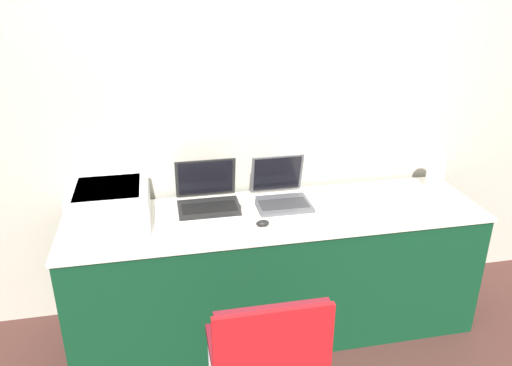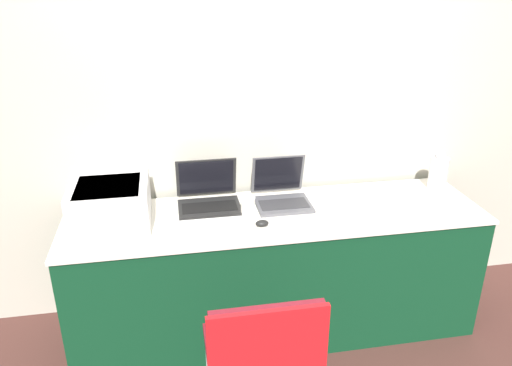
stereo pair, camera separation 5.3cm
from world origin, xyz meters
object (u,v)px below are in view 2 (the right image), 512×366
Objects in this scene: printer at (111,202)px; metal_pitcher at (438,172)px; laptop_left at (208,196)px; external_keyboard at (210,227)px; coffee_cup at (248,206)px; mouse at (262,223)px; chair at (262,354)px; laptop_right at (281,193)px.

printer is 1.97m from metal_pitcher.
laptop_left is 0.98× the size of external_keyboard.
mouse is at bearing -70.76° from coffee_cup.
printer is 0.82m from mouse.
external_keyboard is 4.97× the size of mouse.
external_keyboard is 0.28m from mouse.
chair is at bearing -95.33° from coffee_cup.
mouse is (0.79, -0.17, -0.11)m from printer.
metal_pitcher is at bearing 1.13° from laptop_right.
laptop_left is 0.26m from coffee_cup.
coffee_cup reaches higher than chair.
laptop_left reaches higher than chair.
external_keyboard is at bearing -16.59° from printer.
laptop_left is 1.06m from chair.
external_keyboard is at bearing -150.12° from laptop_right.
coffee_cup is 0.12× the size of chair.
chair is (-0.08, -0.85, -0.29)m from coffee_cup.
mouse is at bearing -4.30° from external_keyboard.
laptop_right is 0.25m from coffee_cup.
printer is 1.33× the size of laptop_right.
external_keyboard is 0.78m from chair.
external_keyboard is 0.42× the size of chair.
metal_pitcher reaches higher than printer.
mouse is at bearing -165.84° from metal_pitcher.
printer is at bearing -176.45° from metal_pitcher.
chair is (0.13, -1.01, -0.29)m from laptop_left.
metal_pitcher is (1.45, 0.28, 0.10)m from external_keyboard.
metal_pitcher is 0.29× the size of chair.
printer reaches higher than chair.
laptop_right is at bearing -4.61° from laptop_left.
laptop_left is 0.43m from laptop_right.
laptop_right reaches higher than metal_pitcher.
metal_pitcher is at bearing 10.75° from external_keyboard.
laptop_right is (0.43, -0.03, 0.00)m from laptop_left.
mouse is 0.08× the size of chair.
chair is (-0.13, -0.70, -0.25)m from mouse.
laptop_right reaches higher than printer.
laptop_left is at bearing 179.41° from metal_pitcher.
laptop_left is at bearing 14.40° from printer.
coffee_cup is 1.44× the size of mouse.
metal_pitcher is at bearing 6.77° from coffee_cup.
coffee_cup is 0.90m from chair.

